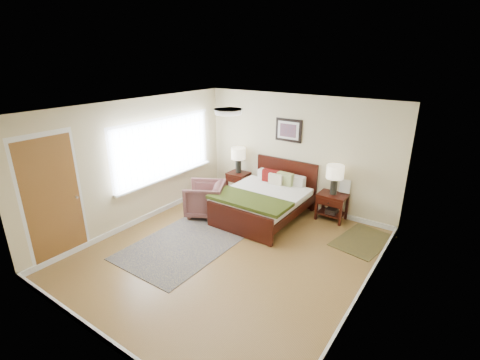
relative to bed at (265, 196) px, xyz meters
The scene contains 18 objects.
floor 1.64m from the bed, 81.96° to the right, with size 5.00×5.00×0.00m, color olive.
back_wall 1.24m from the bed, 77.10° to the left, with size 4.50×0.04×2.50m, color #C5B88F.
front_wall 4.12m from the bed, 86.91° to the right, with size 4.50×0.04×2.50m, color #C5B88F.
left_wall 2.67m from the bed, 142.72° to the right, with size 0.04×5.00×2.50m, color #C5B88F.
right_wall 3.01m from the bed, 32.07° to the right, with size 0.04×5.00×2.50m, color #C5B88F.
ceiling 2.55m from the bed, 81.96° to the right, with size 4.50×5.00×0.02m, color white.
window 2.33m from the bed, 156.83° to the right, with size 0.11×2.72×1.32m.
door 3.91m from the bed, 121.40° to the right, with size 0.06×1.00×2.18m.
ceil_fixture 2.52m from the bed, 81.96° to the right, with size 0.44×0.44×0.08m.
bed is the anchor object (origin of this frame).
wall_art 1.54m from the bed, 89.96° to the left, with size 0.62×0.05×0.50m.
nightstand_left 1.38m from the bed, 149.43° to the left, with size 0.48×0.43×0.57m.
nightstand_right 1.39m from the bed, 30.85° to the left, with size 0.57×0.43×0.57m.
lamp_left 1.49m from the bed, 148.71° to the left, with size 0.35×0.35×0.61m.
lamp_right 1.48m from the bed, 31.35° to the left, with size 0.35×0.35×0.61m.
armchair 1.29m from the bed, 151.81° to the right, with size 0.77×0.80×0.73m, color brown.
rug_persian 2.01m from the bed, 108.68° to the right, with size 1.55×2.18×0.01m, color #0B0F39.
rug_navy 2.08m from the bed, ahead, with size 0.80×1.20×0.01m, color black.
Camera 1 is at (3.17, -4.24, 3.29)m, focal length 26.00 mm.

